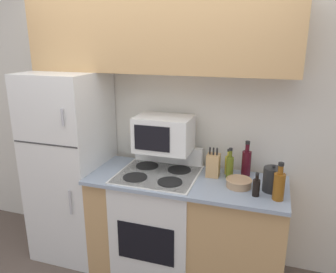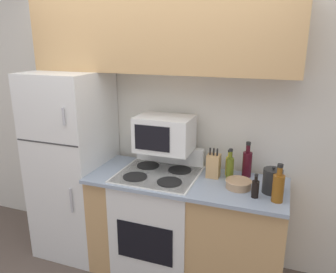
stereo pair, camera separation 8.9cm
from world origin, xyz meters
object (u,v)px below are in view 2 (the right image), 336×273
bowl (238,184)px  bottle_olive_oil (230,167)px  stove (159,220)px  kettle (272,181)px  refrigerator (74,165)px  bottle_soy_sauce (255,188)px  bottle_cooking_spray (229,165)px  bottle_wine_red (247,163)px  microwave (164,134)px  bottle_whiskey (278,187)px  knife_block (213,166)px

bowl → bottle_olive_oil: (-0.09, 0.14, 0.07)m
stove → kettle: 1.06m
refrigerator → bottle_soy_sauce: 1.70m
stove → bottle_cooking_spray: 0.79m
refrigerator → bottle_wine_red: size_ratio=5.79×
stove → kettle: size_ratio=5.17×
microwave → bowl: bearing=-13.3°
kettle → bottle_wine_red: bearing=132.1°
stove → bottle_olive_oil: bearing=11.3°
bottle_olive_oil → bottle_cooking_spray: bearing=105.0°
refrigerator → kettle: refrigerator is taller
bottle_whiskey → bottle_cooking_spray: 0.54m
bowl → bottle_olive_oil: 0.18m
refrigerator → stove: size_ratio=1.61×
stove → kettle: (0.92, -0.02, 0.53)m
bottle_whiskey → bottle_soy_sauce: (-0.15, 0.01, -0.04)m
bottle_whiskey → kettle: (-0.04, 0.13, -0.02)m
microwave → bottle_whiskey: bearing=-16.5°
bottle_wine_red → bottle_soy_sauce: (0.11, -0.36, -0.05)m
bowl → stove: bearing=177.7°
knife_block → bottle_cooking_spray: bearing=36.3°
stove → bottle_cooking_spray: size_ratio=4.91×
microwave → kettle: (0.91, -0.15, -0.23)m
bottle_wine_red → bottle_soy_sauce: 0.38m
stove → bottle_soy_sauce: bottle_soy_sauce is taller
bottle_whiskey → bowl: bearing=156.4°
bottle_wine_red → bottle_olive_oil: bottle_wine_red is taller
bottle_wine_red → bottle_soy_sauce: bearing=-73.6°
bottle_olive_oil → bottle_soy_sauce: size_ratio=1.44×
refrigerator → bottle_cooking_spray: size_ratio=7.90×
bottle_cooking_spray → stove: bearing=-160.2°
bottle_soy_sauce → bottle_olive_oil: bearing=131.3°
bottle_whiskey → bottle_olive_oil: bearing=144.8°
microwave → bottle_olive_oil: (0.57, -0.01, -0.22)m
knife_block → bowl: size_ratio=1.25×
refrigerator → stove: 0.96m
microwave → bottle_wine_red: bearing=7.2°
microwave → bottle_olive_oil: size_ratio=1.82×
bowl → kettle: 0.25m
stove → refrigerator: bearing=177.7°
knife_block → bowl: 0.28m
bottle_cooking_spray → kettle: bottle_cooking_spray is taller
bottle_cooking_spray → microwave: bearing=-172.7°
knife_block → refrigerator: bearing=-176.4°
stove → knife_block: size_ratio=4.29×
bottle_wine_red → bottle_whiskey: bearing=-55.0°
refrigerator → stove: (0.88, -0.04, -0.39)m
bottle_olive_oil → refrigerator: bearing=-176.8°
bottle_wine_red → refrigerator: bearing=-173.4°
bottle_cooking_spray → bottle_wine_red: 0.15m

